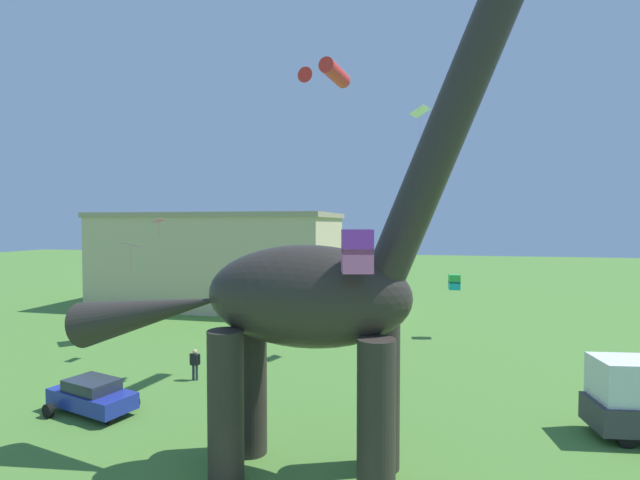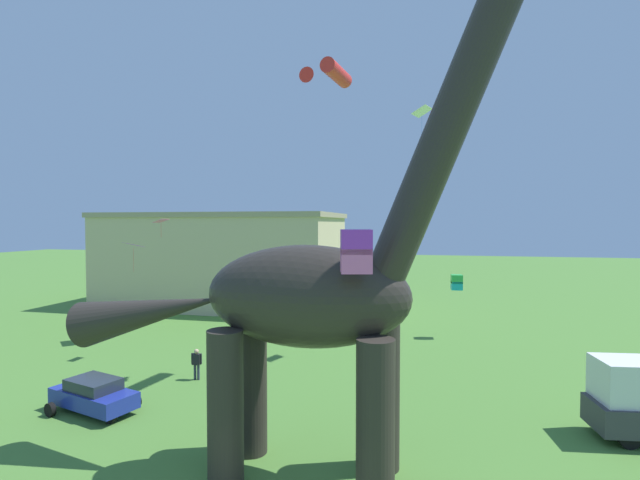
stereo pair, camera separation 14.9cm
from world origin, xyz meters
The scene contains 11 objects.
dinosaur_sculpture centered at (0.64, 4.36, 6.22)m, with size 16.47×3.49×17.21m.
parked_sedan_left centered at (-10.23, 7.36, 0.81)m, with size 4.53×2.86×1.55m.
person_far_spectator centered at (-7.76, 12.48, 1.04)m, with size 0.64×0.28×1.72m.
kite_apex centered at (2.70, 2.53, 7.89)m, with size 1.06×1.06×1.26m.
kite_near_high centered at (-2.74, 24.84, 4.67)m, with size 0.80×0.87×0.86m.
kite_high_left centered at (4.24, 20.75, 16.07)m, with size 1.41×1.68×1.90m.
kite_drifting centered at (-12.14, 16.09, 8.85)m, with size 0.71×0.96×1.22m.
kite_near_low centered at (-16.38, 19.19, 7.12)m, with size 2.17×2.15×2.19m.
kite_high_right centered at (6.84, 25.77, 4.22)m, with size 0.88×0.88×1.15m.
kite_far_right centered at (-0.73, 15.15, 17.13)m, with size 2.80×3.15×0.90m.
background_building_block centered at (-16.73, 35.61, 4.90)m, with size 24.41×13.59×9.78m.
Camera 1 is at (4.61, -10.84, 8.69)m, focal length 26.09 mm.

